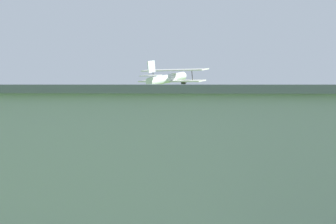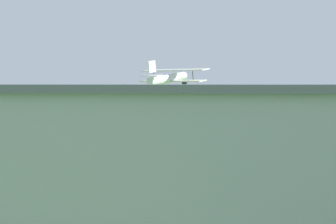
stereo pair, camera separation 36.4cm
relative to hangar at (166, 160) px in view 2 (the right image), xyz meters
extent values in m
plane|color=#568438|center=(-0.54, -35.17, -3.89)|extent=(400.00, 400.00, 0.00)
cube|color=#99A3AD|center=(0.00, 0.02, -0.18)|extent=(27.22, 13.41, 7.42)
cube|color=slate|center=(0.00, 0.02, 3.70)|extent=(27.85, 14.03, 0.35)
cube|color=#384251|center=(-0.25, -6.20, -0.85)|extent=(9.36, 0.53, 6.08)
cylinder|color=silver|center=(1.36, -34.74, 4.46)|extent=(4.60, 5.38, 1.73)
cone|color=black|center=(-0.74, -37.35, 4.03)|extent=(1.02, 1.04, 0.77)
cube|color=silver|center=(0.92, -35.29, 4.22)|extent=(8.00, 6.81, 0.29)
cube|color=silver|center=(0.59, -35.70, 5.48)|extent=(8.00, 6.81, 0.29)
cube|color=silver|center=(2.97, -32.74, 5.78)|extent=(0.87, 1.04, 1.43)
cube|color=silver|center=(3.05, -32.64, 4.80)|extent=(2.59, 2.33, 0.19)
cylinder|color=black|center=(0.34, -34.49, 3.15)|extent=(0.51, 0.59, 0.64)
cylinder|color=black|center=(1.82, -35.69, 3.15)|extent=(0.51, 0.59, 0.64)
cylinder|color=#332D28|center=(-1.54, -33.65, 4.85)|extent=(0.22, 0.24, 1.32)
cylinder|color=#332D28|center=(3.04, -37.34, 4.85)|extent=(0.22, 0.24, 1.32)
cylinder|color=navy|center=(-0.29, -16.59, -3.49)|extent=(0.42, 0.42, 0.81)
cylinder|color=beige|center=(-0.29, -16.59, -2.79)|extent=(0.50, 0.50, 0.58)
sphere|color=#9E704C|center=(-0.29, -16.59, -2.39)|extent=(0.22, 0.22, 0.22)
camera|label=1|loc=(-0.84, 27.83, 3.92)|focal=58.69mm
camera|label=2|loc=(-1.20, 27.82, 3.92)|focal=58.69mm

